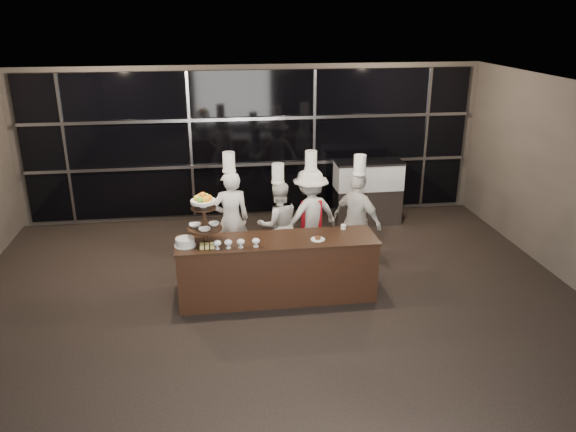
{
  "coord_description": "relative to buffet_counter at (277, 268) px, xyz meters",
  "views": [
    {
      "loc": [
        -0.83,
        -5.78,
        3.98
      ],
      "look_at": [
        0.24,
        1.77,
        1.15
      ],
      "focal_mm": 35.0,
      "sensor_mm": 36.0,
      "label": 1
    }
  ],
  "objects": [
    {
      "name": "window_wall",
      "position": [
        -0.04,
        3.46,
        1.04
      ],
      "size": [
        8.6,
        0.1,
        2.8
      ],
      "color": "black",
      "rests_on": "ground"
    },
    {
      "name": "small_plate",
      "position": [
        0.57,
        -0.1,
        0.47
      ],
      "size": [
        0.2,
        0.2,
        0.05
      ],
      "color": "white",
      "rests_on": "buffet_counter"
    },
    {
      "name": "pastry_squares",
      "position": [
        -0.98,
        -0.16,
        0.48
      ],
      "size": [
        0.2,
        0.13,
        0.05
      ],
      "color": "#D8C969",
      "rests_on": "buffet_counter"
    },
    {
      "name": "display_case",
      "position": [
        2.12,
        2.83,
        0.22
      ],
      "size": [
        1.29,
        0.56,
        1.24
      ],
      "color": "#A5A5AA",
      "rests_on": "ground"
    },
    {
      "name": "chef_a",
      "position": [
        -0.6,
        1.15,
        0.37
      ],
      "size": [
        0.64,
        0.47,
        1.92
      ],
      "color": "silver",
      "rests_on": "ground"
    },
    {
      "name": "layer_cake",
      "position": [
        -1.28,
        -0.05,
        0.51
      ],
      "size": [
        0.3,
        0.3,
        0.11
      ],
      "color": "white",
      "rests_on": "buffet_counter"
    },
    {
      "name": "chef_cup",
      "position": [
        1.02,
        0.25,
        0.49
      ],
      "size": [
        0.08,
        0.08,
        0.07
      ],
      "primitive_type": "cylinder",
      "color": "white",
      "rests_on": "buffet_counter"
    },
    {
      "name": "chef_d",
      "position": [
        1.4,
        0.89,
        0.34
      ],
      "size": [
        0.86,
        0.97,
        1.87
      ],
      "color": "silver",
      "rests_on": "ground"
    },
    {
      "name": "room",
      "position": [
        -0.04,
        -1.47,
        1.03
      ],
      "size": [
        10.0,
        10.0,
        10.0
      ],
      "color": "black",
      "rests_on": "ground"
    },
    {
      "name": "chef_c",
      "position": [
        0.7,
        1.25,
        0.33
      ],
      "size": [
        1.16,
        0.91,
        1.87
      ],
      "color": "silver",
      "rests_on": "ground"
    },
    {
      "name": "buffet_counter",
      "position": [
        0.0,
        0.0,
        0.0
      ],
      "size": [
        2.84,
        0.74,
        0.92
      ],
      "color": "black",
      "rests_on": "ground"
    },
    {
      "name": "compotes",
      "position": [
        -0.59,
        -0.22,
        0.54
      ],
      "size": [
        0.63,
        0.11,
        0.12
      ],
      "color": "silver",
      "rests_on": "buffet_counter"
    },
    {
      "name": "chef_b",
      "position": [
        0.16,
        1.11,
        0.26
      ],
      "size": [
        0.76,
        0.64,
        1.72
      ],
      "color": "silver",
      "rests_on": "ground"
    },
    {
      "name": "display_stand",
      "position": [
        -1.0,
        -0.0,
        0.87
      ],
      "size": [
        0.48,
        0.48,
        0.74
      ],
      "color": "black",
      "rests_on": "buffet_counter"
    }
  ]
}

